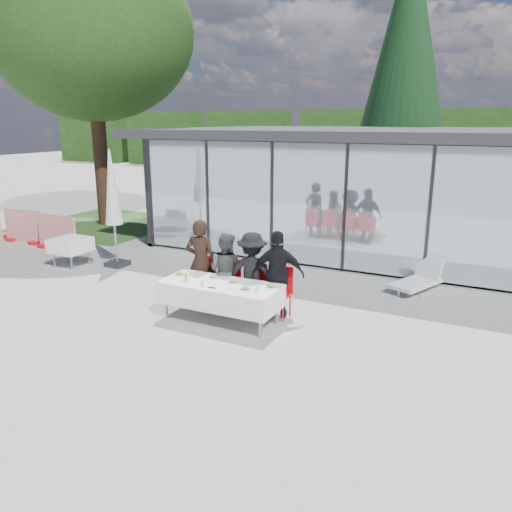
% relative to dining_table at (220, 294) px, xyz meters
% --- Properties ---
extents(ground, '(90.00, 90.00, 0.00)m').
position_rel_dining_table_xyz_m(ground, '(0.12, 0.01, -0.54)').
color(ground, '#9B9893').
rests_on(ground, ground).
extents(pavilion, '(14.80, 8.80, 3.44)m').
position_rel_dining_table_xyz_m(pavilion, '(2.12, 8.18, 1.61)').
color(pavilion, gray).
rests_on(pavilion, ground).
extents(treeline, '(62.50, 2.00, 4.40)m').
position_rel_dining_table_xyz_m(treeline, '(-1.88, 28.01, 1.66)').
color(treeline, black).
rests_on(treeline, ground).
extents(dining_table, '(2.26, 0.96, 0.75)m').
position_rel_dining_table_xyz_m(dining_table, '(0.00, 0.00, 0.00)').
color(dining_table, white).
rests_on(dining_table, ground).
extents(diner_a, '(0.75, 0.75, 1.77)m').
position_rel_dining_table_xyz_m(diner_a, '(-0.83, 0.65, 0.35)').
color(diner_a, black).
rests_on(diner_a, ground).
extents(diner_chair_a, '(0.44, 0.44, 0.97)m').
position_rel_dining_table_xyz_m(diner_chair_a, '(-0.83, 0.75, -0.00)').
color(diner_chair_a, red).
rests_on(diner_chair_a, ground).
extents(diner_b, '(0.82, 0.82, 1.56)m').
position_rel_dining_table_xyz_m(diner_b, '(-0.24, 0.65, 0.24)').
color(diner_b, '#4B4B4B').
rests_on(diner_b, ground).
extents(diner_chair_b, '(0.44, 0.44, 0.97)m').
position_rel_dining_table_xyz_m(diner_chair_b, '(-0.24, 0.75, -0.00)').
color(diner_chair_b, red).
rests_on(diner_chair_b, ground).
extents(diner_c, '(1.25, 1.25, 1.62)m').
position_rel_dining_table_xyz_m(diner_c, '(0.34, 0.65, 0.27)').
color(diner_c, black).
rests_on(diner_c, ground).
extents(diner_chair_c, '(0.44, 0.44, 0.97)m').
position_rel_dining_table_xyz_m(diner_chair_c, '(0.34, 0.75, -0.00)').
color(diner_chair_c, red).
rests_on(diner_chair_c, ground).
extents(diner_d, '(1.28, 1.28, 1.70)m').
position_rel_dining_table_xyz_m(diner_d, '(0.89, 0.65, 0.31)').
color(diner_d, black).
rests_on(diner_d, ground).
extents(diner_chair_d, '(0.44, 0.44, 0.97)m').
position_rel_dining_table_xyz_m(diner_chair_d, '(0.89, 0.75, -0.00)').
color(diner_chair_d, red).
rests_on(diner_chair_d, ground).
extents(plate_a, '(0.24, 0.24, 0.07)m').
position_rel_dining_table_xyz_m(plate_a, '(-0.95, 0.07, 0.24)').
color(plate_a, white).
rests_on(plate_a, dining_table).
extents(plate_b, '(0.24, 0.24, 0.07)m').
position_rel_dining_table_xyz_m(plate_b, '(-0.26, 0.21, 0.24)').
color(plate_b, white).
rests_on(plate_b, dining_table).
extents(plate_c, '(0.24, 0.24, 0.07)m').
position_rel_dining_table_xyz_m(plate_c, '(0.21, 0.13, 0.24)').
color(plate_c, white).
rests_on(plate_c, dining_table).
extents(plate_d, '(0.24, 0.24, 0.07)m').
position_rel_dining_table_xyz_m(plate_d, '(0.95, 0.18, 0.24)').
color(plate_d, white).
rests_on(plate_d, dining_table).
extents(plate_extra, '(0.24, 0.24, 0.07)m').
position_rel_dining_table_xyz_m(plate_extra, '(0.61, -0.15, 0.24)').
color(plate_extra, white).
rests_on(plate_extra, dining_table).
extents(juice_bottle, '(0.06, 0.06, 0.14)m').
position_rel_dining_table_xyz_m(juice_bottle, '(-0.64, -0.17, 0.28)').
color(juice_bottle, '#84A846').
rests_on(juice_bottle, dining_table).
extents(drinking_glasses, '(1.14, 0.17, 0.10)m').
position_rel_dining_table_xyz_m(drinking_glasses, '(0.32, -0.21, 0.26)').
color(drinking_glasses, silver).
rests_on(drinking_glasses, dining_table).
extents(folded_eyeglasses, '(0.14, 0.03, 0.01)m').
position_rel_dining_table_xyz_m(folded_eyeglasses, '(0.01, -0.31, 0.22)').
color(folded_eyeglasses, black).
rests_on(folded_eyeglasses, dining_table).
extents(spare_table_left, '(0.86, 0.86, 0.74)m').
position_rel_dining_table_xyz_m(spare_table_left, '(-5.36, 1.47, 0.02)').
color(spare_table_left, white).
rests_on(spare_table_left, ground).
extents(market_umbrella, '(0.50, 0.50, 3.00)m').
position_rel_dining_table_xyz_m(market_umbrella, '(-4.29, 1.99, 1.35)').
color(market_umbrella, black).
rests_on(market_umbrella, ground).
extents(lounger, '(1.07, 1.46, 0.72)m').
position_rel_dining_table_xyz_m(lounger, '(3.07, 3.56, -0.28)').
color(lounger, silver).
rests_on(lounger, ground).
extents(deciduous_tree, '(7.04, 6.40, 9.38)m').
position_rel_dining_table_xyz_m(deciduous_tree, '(-8.38, 6.01, 5.94)').
color(deciduous_tree, '#382316').
rests_on(deciduous_tree, ground).
extents(conifer_tree, '(4.00, 4.00, 10.50)m').
position_rel_dining_table_xyz_m(conifer_tree, '(0.62, 13.01, 5.45)').
color(conifer_tree, '#382316').
rests_on(conifer_tree, ground).
extents(grass_patch, '(5.00, 5.00, 0.02)m').
position_rel_dining_table_xyz_m(grass_patch, '(-8.38, 6.01, -0.53)').
color(grass_patch, '#385926').
rests_on(grass_patch, ground).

